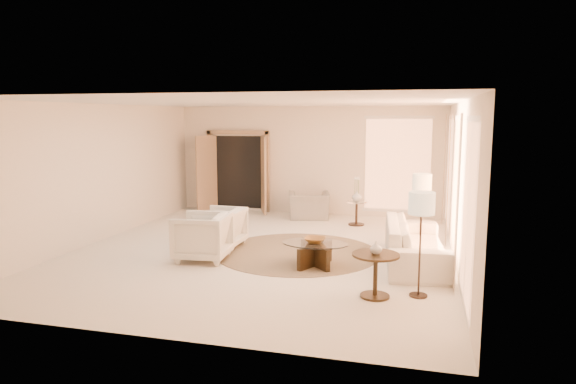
% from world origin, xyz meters
% --- Properties ---
extents(room, '(7.04, 8.04, 2.83)m').
position_xyz_m(room, '(0.00, 0.00, 1.40)').
color(room, white).
rests_on(room, ground).
extents(windows_right, '(0.10, 6.40, 2.40)m').
position_xyz_m(windows_right, '(3.45, 0.10, 1.35)').
color(windows_right, '#FFA266').
rests_on(windows_right, room).
extents(window_back_corner, '(1.70, 0.10, 2.40)m').
position_xyz_m(window_back_corner, '(2.30, 3.95, 1.35)').
color(window_back_corner, '#FFA266').
rests_on(window_back_corner, room).
extents(curtains_right, '(0.06, 5.20, 2.60)m').
position_xyz_m(curtains_right, '(3.40, 1.00, 1.30)').
color(curtains_right, '#C9AA8B').
rests_on(curtains_right, room).
extents(french_doors, '(1.95, 0.66, 2.16)m').
position_xyz_m(french_doors, '(-1.90, 3.82, 1.07)').
color(french_doors, tan).
rests_on(french_doors, room).
extents(area_rug, '(4.07, 4.07, 0.01)m').
position_xyz_m(area_rug, '(0.67, 0.07, 0.01)').
color(area_rug, '#453727').
rests_on(area_rug, room).
extents(sofa, '(1.20, 2.60, 0.74)m').
position_xyz_m(sofa, '(2.83, -0.09, 0.37)').
color(sofa, white).
rests_on(sofa, room).
extents(armchair_left, '(0.79, 0.84, 0.84)m').
position_xyz_m(armchair_left, '(-0.90, 0.16, 0.42)').
color(armchair_left, white).
rests_on(armchair_left, room).
extents(armchair_right, '(0.92, 0.97, 0.93)m').
position_xyz_m(armchair_right, '(-0.86, -0.82, 0.46)').
color(armchair_right, white).
rests_on(armchair_right, room).
extents(accent_chair, '(1.14, 0.88, 0.88)m').
position_xyz_m(accent_chair, '(0.18, 3.31, 0.44)').
color(accent_chair, gray).
rests_on(accent_chair, room).
extents(coffee_table, '(1.28, 1.28, 0.42)m').
position_xyz_m(coffee_table, '(1.17, -0.72, 0.26)').
color(coffee_table, black).
rests_on(coffee_table, room).
extents(end_table, '(0.67, 0.67, 0.63)m').
position_xyz_m(end_table, '(2.30, -1.98, 0.43)').
color(end_table, black).
rests_on(end_table, room).
extents(side_table, '(0.49, 0.49, 0.57)m').
position_xyz_m(side_table, '(1.44, 2.83, 0.35)').
color(side_table, '#2D211B').
rests_on(side_table, room).
extents(floor_lamp_near, '(0.36, 0.36, 1.48)m').
position_xyz_m(floor_lamp_near, '(2.90, 0.84, 1.26)').
color(floor_lamp_near, '#2D211B').
rests_on(floor_lamp_near, room).
extents(floor_lamp_far, '(0.37, 0.37, 1.51)m').
position_xyz_m(floor_lamp_far, '(2.90, -1.80, 1.28)').
color(floor_lamp_far, '#2D211B').
rests_on(floor_lamp_far, room).
extents(bowl, '(0.37, 0.37, 0.09)m').
position_xyz_m(bowl, '(1.17, -0.72, 0.46)').
color(bowl, brown).
rests_on(bowl, coffee_table).
extents(end_vase, '(0.18, 0.18, 0.18)m').
position_xyz_m(end_vase, '(2.30, -1.98, 0.72)').
color(end_vase, silver).
rests_on(end_vase, end_table).
extents(side_vase, '(0.25, 0.25, 0.24)m').
position_xyz_m(side_vase, '(1.44, 2.83, 0.69)').
color(side_vase, silver).
rests_on(side_vase, side_table).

